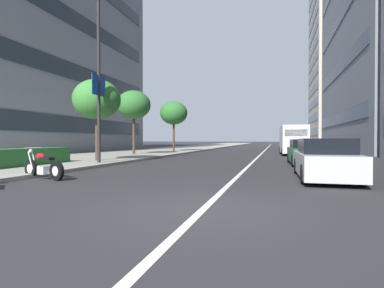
# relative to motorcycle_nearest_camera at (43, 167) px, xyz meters

# --- Properties ---
(ground_plane) EXTENTS (400.00, 400.00, 0.00)m
(ground_plane) POSITION_rel_motorcycle_nearest_camera_xyz_m (-2.97, -6.50, -0.42)
(ground_plane) COLOR #262628
(sidewalk_right_plaza) EXTENTS (160.00, 8.95, 0.15)m
(sidewalk_right_plaza) POSITION_rel_motorcycle_nearest_camera_xyz_m (27.03, 4.98, -0.35)
(sidewalk_right_plaza) COLOR gray
(sidewalk_right_plaza) RESTS_ON ground
(lane_centre_stripe) EXTENTS (110.00, 0.16, 0.01)m
(lane_centre_stripe) POSITION_rel_motorcycle_nearest_camera_xyz_m (32.03, -6.50, -0.42)
(lane_centre_stripe) COLOR silver
(lane_centre_stripe) RESTS_ON ground
(motorcycle_nearest_camera) EXTENTS (0.85, 2.13, 1.11)m
(motorcycle_nearest_camera) POSITION_rel_motorcycle_nearest_camera_xyz_m (0.00, 0.00, 0.00)
(motorcycle_nearest_camera) COLOR black
(motorcycle_nearest_camera) RESTS_ON ground
(car_mid_block_traffic) EXTENTS (4.65, 1.85, 1.42)m
(car_mid_block_traffic) POSITION_rel_motorcycle_nearest_camera_xyz_m (2.59, -9.53, 0.25)
(car_mid_block_traffic) COLOR #B7B7BC
(car_mid_block_traffic) RESTS_ON ground
(car_approaching_light) EXTENTS (4.65, 1.96, 1.40)m
(car_approaching_light) POSITION_rel_motorcycle_nearest_camera_xyz_m (9.07, -9.53, 0.24)
(car_approaching_light) COLOR #236038
(car_approaching_light) RESTS_ON ground
(delivery_van_ahead) EXTENTS (5.35, 2.35, 2.60)m
(delivery_van_ahead) POSITION_rel_motorcycle_nearest_camera_xyz_m (20.05, -9.37, 0.97)
(delivery_van_ahead) COLOR silver
(delivery_van_ahead) RESTS_ON ground
(street_lamp_with_banners) EXTENTS (1.26, 2.01, 9.00)m
(street_lamp_with_banners) POSITION_rel_motorcycle_nearest_camera_xyz_m (5.62, 1.07, 4.95)
(street_lamp_with_banners) COLOR #232326
(street_lamp_with_banners) RESTS_ON sidewalk_right_plaza
(clipped_hedge_bed) EXTENTS (5.73, 1.10, 0.81)m
(clipped_hedge_bed) POSITION_rel_motorcycle_nearest_camera_xyz_m (2.88, 3.77, 0.13)
(clipped_hedge_bed) COLOR #28602D
(clipped_hedge_bed) RESTS_ON sidewalk_right_plaza
(street_tree_by_lamp_post) EXTENTS (2.78, 2.78, 4.80)m
(street_tree_by_lamp_post) POSITION_rel_motorcycle_nearest_camera_xyz_m (7.05, 2.35, 3.33)
(street_tree_by_lamp_post) COLOR #473323
(street_tree_by_lamp_post) RESTS_ON sidewalk_right_plaza
(street_tree_far_plaza) EXTENTS (2.85, 2.85, 5.39)m
(street_tree_far_plaza) POSITION_rel_motorcycle_nearest_camera_xyz_m (14.78, 3.75, 3.89)
(street_tree_far_plaza) COLOR #473323
(street_tree_far_plaza) RESTS_ON sidewalk_right_plaza
(street_tree_mid_sidewalk) EXTENTS (2.95, 2.95, 5.35)m
(street_tree_mid_sidewalk) POSITION_rel_motorcycle_nearest_camera_xyz_m (22.25, 2.72, 3.81)
(street_tree_mid_sidewalk) COLOR #473323
(street_tree_mid_sidewalk) RESTS_ON sidewalk_right_plaza
(office_tower_mid_left) EXTENTS (19.41, 17.88, 38.10)m
(office_tower_mid_left) POSITION_rel_motorcycle_nearest_camera_xyz_m (62.08, -24.39, 18.63)
(office_tower_mid_left) COLOR beige
(office_tower_mid_left) RESTS_ON ground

